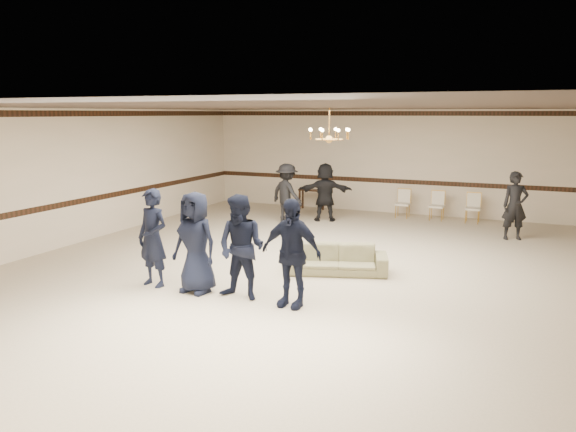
% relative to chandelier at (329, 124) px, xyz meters
% --- Properties ---
extents(room, '(12.01, 14.01, 3.21)m').
position_rel_chandelier_xyz_m(room, '(0.00, -1.00, -1.28)').
color(room, '#C0AE93').
rests_on(room, ground).
extents(chair_rail, '(12.00, 0.02, 0.14)m').
position_rel_chandelier_xyz_m(chair_rail, '(0.00, 5.99, -1.88)').
color(chair_rail, black).
rests_on(chair_rail, wall_back).
extents(crown_molding, '(12.00, 0.02, 0.14)m').
position_rel_chandelier_xyz_m(crown_molding, '(0.00, 5.99, 0.21)').
color(crown_molding, black).
rests_on(crown_molding, wall_back).
extents(chandelier, '(0.94, 0.94, 0.89)m').
position_rel_chandelier_xyz_m(chandelier, '(0.00, 0.00, 0.00)').
color(chandelier, '#BA853B').
rests_on(chandelier, ceiling).
extents(boy_a, '(0.71, 0.52, 1.77)m').
position_rel_chandelier_xyz_m(boy_a, '(-2.24, -3.10, -1.99)').
color(boy_a, black).
rests_on(boy_a, floor).
extents(boy_b, '(0.93, 0.67, 1.77)m').
position_rel_chandelier_xyz_m(boy_b, '(-1.34, -3.10, -1.99)').
color(boy_b, black).
rests_on(boy_b, floor).
extents(boy_c, '(0.90, 0.72, 1.77)m').
position_rel_chandelier_xyz_m(boy_c, '(-0.44, -3.10, -1.99)').
color(boy_c, black).
rests_on(boy_c, floor).
extents(boy_d, '(1.07, 0.51, 1.77)m').
position_rel_chandelier_xyz_m(boy_d, '(0.46, -3.10, -1.99)').
color(boy_d, black).
rests_on(boy_d, floor).
extents(settee, '(2.03, 1.28, 0.55)m').
position_rel_chandelier_xyz_m(settee, '(0.58, -1.02, -2.60)').
color(settee, olive).
rests_on(settee, floor).
extents(adult_left, '(1.25, 1.00, 1.69)m').
position_rel_chandelier_xyz_m(adult_left, '(-2.36, 3.20, -2.03)').
color(adult_left, black).
rests_on(adult_left, floor).
extents(adult_mid, '(1.65, 0.99, 1.69)m').
position_rel_chandelier_xyz_m(adult_mid, '(-1.46, 3.90, -2.03)').
color(adult_mid, black).
rests_on(adult_mid, floor).
extents(adult_right, '(0.72, 0.59, 1.69)m').
position_rel_chandelier_xyz_m(adult_right, '(3.64, 3.50, -2.03)').
color(adult_right, black).
rests_on(adult_right, floor).
extents(banquet_chair_left, '(0.41, 0.41, 0.84)m').
position_rel_chandelier_xyz_m(banquet_chair_left, '(0.52, 5.27, -2.45)').
color(banquet_chair_left, beige).
rests_on(banquet_chair_left, floor).
extents(banquet_chair_mid, '(0.43, 0.43, 0.84)m').
position_rel_chandelier_xyz_m(banquet_chair_mid, '(1.52, 5.27, -2.45)').
color(banquet_chair_mid, beige).
rests_on(banquet_chair_mid, floor).
extents(banquet_chair_right, '(0.42, 0.42, 0.84)m').
position_rel_chandelier_xyz_m(banquet_chair_right, '(2.52, 5.27, -2.45)').
color(banquet_chair_right, beige).
rests_on(banquet_chair_right, floor).
extents(console_table, '(0.82, 0.39, 0.67)m').
position_rel_chandelier_xyz_m(console_table, '(-2.48, 5.47, -2.54)').
color(console_table, black).
rests_on(console_table, floor).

